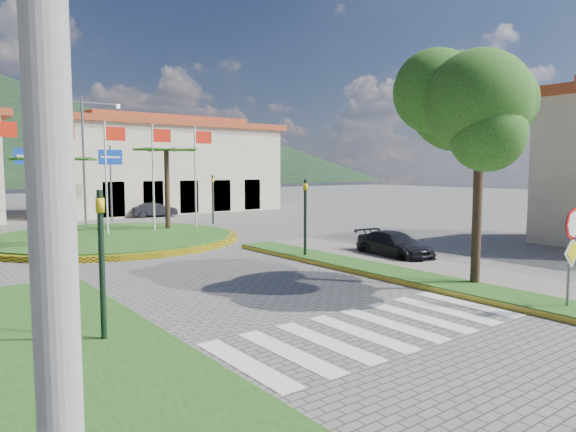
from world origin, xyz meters
TOP-DOWN VIEW (x-y plane):
  - ground at (0.00, 0.00)m, footprint 160.00×160.00m
  - verge_right at (4.80, 2.00)m, footprint 1.60×28.00m
  - median_left at (-6.50, 6.00)m, footprint 5.00×14.00m
  - crosswalk at (0.00, 4.00)m, footprint 8.00×3.00m
  - roundabout_island at (0.00, 22.00)m, footprint 12.70×12.70m
  - stop_sign at (4.90, 1.96)m, footprint 0.80×0.11m
  - deciduous_tree at (5.50, 5.00)m, footprint 3.60×3.60m
  - utility_pole at (-7.50, 0.00)m, footprint 0.32×0.32m
  - traffic_light_left at (-5.20, 6.50)m, footprint 0.15×0.18m
  - traffic_light_right at (4.50, 12.00)m, footprint 0.15×0.18m
  - traffic_light_far at (8.00, 26.00)m, footprint 0.18×0.15m
  - direction_sign_west at (-2.00, 30.97)m, footprint 1.60×0.14m
  - direction_sign_east at (3.00, 30.97)m, footprint 1.60×0.14m
  - street_lamp_centre at (1.00, 30.00)m, footprint 4.80×0.16m
  - building_right at (10.00, 38.00)m, footprint 19.08×9.54m
  - hill_far_mid at (15.00, 160.00)m, footprint 180.00×180.00m
  - hill_far_east at (70.00, 135.00)m, footprint 120.00×120.00m
  - car_dark_b at (6.91, 33.09)m, footprint 3.45×1.75m
  - car_side_right at (7.50, 9.94)m, footprint 1.89×3.85m

SIDE VIEW (x-z plane):
  - ground at x=0.00m, z-range 0.00..0.00m
  - crosswalk at x=0.00m, z-range 0.00..0.01m
  - verge_right at x=4.80m, z-range 0.00..0.18m
  - median_left at x=-6.50m, z-range 0.00..0.18m
  - roundabout_island at x=0.00m, z-range -2.83..3.17m
  - car_side_right at x=7.50m, z-range 0.00..1.08m
  - car_dark_b at x=6.91m, z-range 0.00..1.09m
  - stop_sign at x=4.90m, z-range 0.47..3.12m
  - traffic_light_left at x=-5.20m, z-range 0.34..3.54m
  - traffic_light_right at x=4.50m, z-range 0.34..3.54m
  - traffic_light_far at x=8.00m, z-range 0.34..3.54m
  - direction_sign_west at x=-2.00m, z-range 0.93..6.13m
  - direction_sign_east at x=3.00m, z-range 0.93..6.13m
  - building_right at x=10.00m, z-range -0.12..7.93m
  - street_lamp_centre at x=1.00m, z-range 0.50..8.50m
  - utility_pole at x=-7.50m, z-range 0.00..9.00m
  - deciduous_tree at x=5.50m, z-range 1.78..8.58m
  - hill_far_east at x=70.00m, z-range 0.00..18.00m
  - hill_far_mid at x=15.00m, z-range 0.00..30.00m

